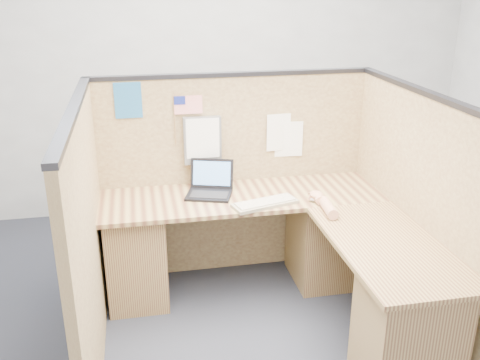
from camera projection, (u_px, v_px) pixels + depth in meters
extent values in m
plane|color=#222630|center=(263.00, 343.00, 3.36)|extent=(5.00, 5.00, 0.00)
plane|color=#A0A2A5|center=(208.00, 64.00, 4.92)|extent=(5.00, 0.00, 5.00)
cube|color=brown|center=(233.00, 177.00, 4.01)|extent=(2.05, 0.05, 1.50)
cube|color=#232328|center=(233.00, 74.00, 3.74)|extent=(2.05, 0.06, 0.03)
cube|color=brown|center=(88.00, 243.00, 3.00)|extent=(0.05, 1.80, 1.50)
cube|color=#232328|center=(73.00, 110.00, 2.73)|extent=(0.06, 1.80, 0.03)
cube|color=brown|center=(416.00, 215.00, 3.36)|extent=(0.05, 1.80, 1.50)
cube|color=#232328|center=(431.00, 94.00, 3.09)|extent=(0.06, 1.80, 0.03)
cube|color=brown|center=(242.00, 197.00, 3.72)|extent=(1.95, 0.60, 0.03)
cube|color=brown|center=(389.00, 246.00, 3.04)|extent=(0.60, 1.15, 0.03)
cube|color=brown|center=(136.00, 254.00, 3.71)|extent=(0.40, 0.50, 0.70)
cube|color=brown|center=(321.00, 237.00, 3.96)|extent=(0.40, 0.50, 0.70)
cube|color=brown|center=(409.00, 334.00, 2.88)|extent=(0.50, 0.40, 0.70)
cube|color=black|center=(209.00, 195.00, 3.70)|extent=(0.36, 0.31, 0.02)
cube|color=black|center=(206.00, 173.00, 3.79)|extent=(0.31, 0.15, 0.20)
cube|color=#4670A5|center=(206.00, 174.00, 3.78)|extent=(0.27, 0.13, 0.17)
cube|color=gray|center=(265.00, 204.00, 3.55)|extent=(0.47, 0.26, 0.02)
cube|color=silver|center=(265.00, 202.00, 3.54)|extent=(0.42, 0.22, 0.01)
ellipsoid|color=silver|center=(316.00, 198.00, 3.61)|extent=(0.11, 0.08, 0.04)
ellipsoid|color=tan|center=(317.00, 195.00, 3.60)|extent=(0.09, 0.11, 0.05)
cylinder|color=tan|center=(320.00, 200.00, 3.56)|extent=(0.06, 0.05, 0.06)
cylinder|color=tan|center=(328.00, 208.00, 3.43)|extent=(0.10, 0.26, 0.08)
cube|color=#205D94|center=(128.00, 100.00, 3.63)|extent=(0.18, 0.01, 0.25)
cylinder|color=olive|center=(175.00, 121.00, 3.73)|extent=(0.01, 0.01, 0.34)
cube|color=red|center=(188.00, 105.00, 3.71)|extent=(0.20, 0.00, 0.13)
cube|color=navy|center=(180.00, 100.00, 3.68)|extent=(0.08, 0.00, 0.06)
cube|color=slate|center=(202.00, 140.00, 3.80)|extent=(0.27, 0.05, 0.34)
cube|color=white|center=(203.00, 138.00, 3.77)|extent=(0.24, 0.01, 0.29)
cube|color=white|center=(289.00, 139.00, 3.96)|extent=(0.21, 0.02, 0.26)
cube|color=white|center=(281.00, 132.00, 3.92)|extent=(0.22, 0.03, 0.28)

